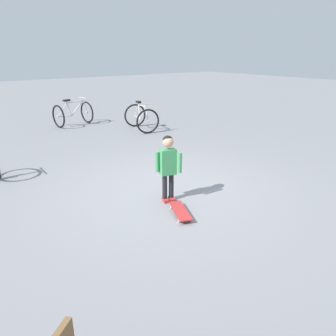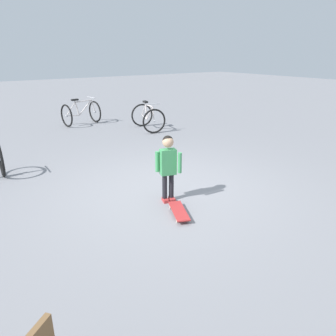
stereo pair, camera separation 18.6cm
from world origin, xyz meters
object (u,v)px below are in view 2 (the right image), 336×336
child_person (168,161)px  skateboard (179,211)px  bicycle_near (148,117)px  bicycle_far (81,113)px

child_person → skateboard: child_person is taller
skateboard → bicycle_near: (-4.87, 2.43, 0.32)m
child_person → skateboard: bearing=-16.5°
child_person → bicycle_near: 4.95m
skateboard → bicycle_far: 6.80m
child_person → skateboard: 0.78m
bicycle_far → skateboard: bearing=-8.8°
child_person → bicycle_far: child_person is taller
skateboard → bicycle_near: size_ratio=0.54×
bicycle_near → bicycle_far: 2.31m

